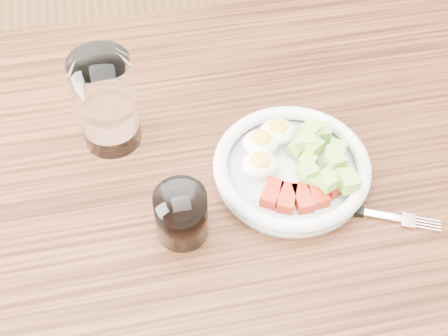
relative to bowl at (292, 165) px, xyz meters
The scene contains 5 objects.
dining_table 0.16m from the bowl, behind, with size 1.50×0.90×0.77m.
bowl is the anchor object (origin of this frame).
fork 0.11m from the bowl, 52.26° to the right, with size 0.21×0.10×0.01m.
water_glass 0.31m from the bowl, 153.74° to the left, with size 0.10×0.10×0.17m, color white.
coffee_glass 0.20m from the bowl, 159.15° to the right, with size 0.08×0.08×0.09m.
Camera 1 is at (-0.13, -0.57, 1.56)m, focal length 50.00 mm.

